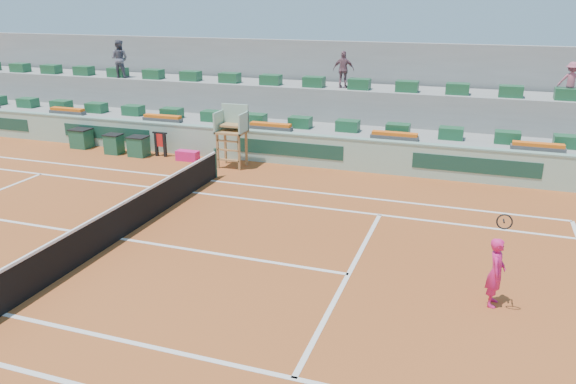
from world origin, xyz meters
name	(u,v)px	position (x,y,z in m)	size (l,w,h in m)	color
ground	(121,239)	(0.00, 0.00, 0.00)	(90.00, 90.00, 0.00)	brown
seating_tier_lower	(263,133)	(0.00, 10.70, 0.60)	(36.00, 4.00, 1.20)	gray
seating_tier_upper	(276,111)	(0.00, 12.30, 1.30)	(36.00, 2.40, 2.60)	gray
stadium_back_wall	(287,87)	(0.00, 13.90, 2.20)	(36.00, 0.40, 4.40)	gray
player_bag	(188,156)	(-2.08, 7.59, 0.20)	(0.92, 0.41, 0.41)	#DD1C6D
spectator_left	(119,59)	(-7.71, 11.53, 3.49)	(0.86, 0.67, 1.78)	#535260
spectator_mid	(344,70)	(3.26, 11.84, 3.37)	(0.91, 0.38, 1.55)	#7E5461
spectator_right	(571,81)	(12.07, 11.84, 3.30)	(0.91, 0.52, 1.40)	#A45267
court_lines	(121,239)	(0.00, 0.00, 0.01)	(23.89, 11.09, 0.01)	silver
tennis_net	(119,221)	(0.00, 0.00, 0.53)	(0.10, 11.97, 1.10)	black
advertising_hoarding	(244,144)	(0.02, 8.50, 0.63)	(36.00, 0.34, 1.26)	#93B9A3
umpire_chair	(232,127)	(0.00, 7.50, 1.54)	(1.10, 0.90, 2.40)	olive
seat_row_lower	(255,119)	(0.00, 9.80, 1.42)	(32.90, 0.60, 0.44)	#1B522F
seat_row_upper	(271,80)	(0.00, 11.70, 2.82)	(32.90, 0.60, 0.44)	#1B522F
flower_planters	(215,122)	(-1.50, 9.00, 1.33)	(26.80, 0.36, 0.28)	#474747
drink_cooler_a	(139,146)	(-4.33, 7.53, 0.42)	(0.78, 0.67, 0.84)	#1A5037
drink_cooler_b	(114,144)	(-5.54, 7.53, 0.42)	(0.70, 0.61, 0.84)	#1A5037
drink_cooler_c	(81,138)	(-7.51, 7.92, 0.42)	(0.84, 0.73, 0.84)	#1A5037
towel_rack	(160,142)	(-3.44, 7.80, 0.60)	(0.67, 0.11, 1.03)	black
tennis_player	(496,272)	(9.64, -0.33, 0.78)	(0.42, 0.86, 2.28)	#DD1C6D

